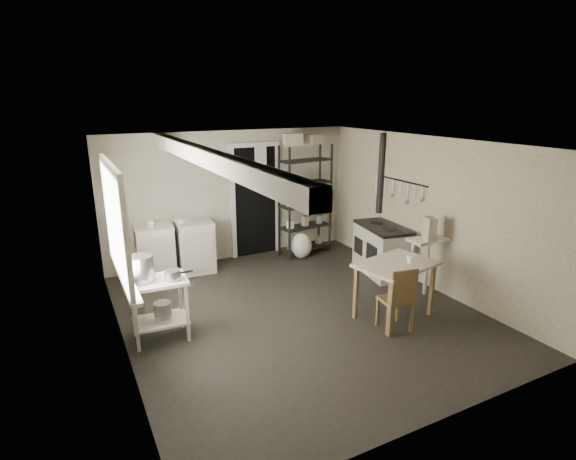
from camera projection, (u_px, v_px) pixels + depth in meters
name	position (u px, v px, depth m)	size (l,w,h in m)	color
floor	(298.00, 312.00, 6.19)	(5.00, 5.00, 0.00)	black
ceiling	(299.00, 143.00, 5.54)	(5.00, 5.00, 0.00)	silver
wall_back	(232.00, 196.00, 7.99)	(4.50, 0.02, 2.30)	#B3AD99
wall_front	(442.00, 309.00, 3.73)	(4.50, 0.02, 2.30)	#B3AD99
wall_left	(117.00, 259.00, 4.88)	(0.02, 5.00, 2.30)	#B3AD99
wall_right	(428.00, 213.00, 6.85)	(0.02, 5.00, 2.30)	#B3AD99
window	(114.00, 224.00, 4.96)	(0.12, 1.76, 1.28)	beige
doorway	(256.00, 202.00, 8.21)	(0.96, 0.10, 2.08)	beige
ceiling_beam	(205.00, 157.00, 5.04)	(0.18, 5.00, 0.18)	beige
wallpaper_panel	(427.00, 213.00, 6.84)	(0.01, 5.00, 2.30)	#B9B296
utensil_rail	(400.00, 181.00, 7.22)	(0.06, 1.20, 0.44)	#B7B7BA
prep_table	(160.00, 309.00, 5.39)	(0.68, 0.48, 0.78)	beige
stockpot	(141.00, 268.00, 5.20)	(0.28, 0.28, 0.30)	#B7B7BA
saucepan	(173.00, 274.00, 5.26)	(0.19, 0.19, 0.10)	#B7B7BA
bucket	(163.00, 311.00, 5.36)	(0.21, 0.21, 0.23)	#B7B7BA
base_cabinets	(175.00, 247.00, 7.42)	(1.31, 0.56, 0.86)	beige
mixing_bowl	(180.00, 218.00, 7.30)	(0.26, 0.26, 0.06)	white
counter_cup	(151.00, 221.00, 7.08)	(0.12, 0.12, 0.10)	white
shelf_rack	(305.00, 205.00, 8.24)	(0.97, 0.38, 2.04)	black
shelf_jar	(289.00, 184.00, 7.95)	(0.09, 0.09, 0.19)	white
storage_box_a	(292.00, 147.00, 7.82)	(0.30, 0.26, 0.21)	#C2B19C
storage_box_b	(314.00, 147.00, 8.05)	(0.27, 0.25, 0.17)	#C2B19C
stove	(382.00, 248.00, 7.44)	(0.58, 1.04, 0.82)	beige
stovepipe	(381.00, 174.00, 7.65)	(0.10, 0.10, 1.29)	black
side_ledge	(426.00, 268.00, 6.62)	(0.57, 0.31, 0.88)	beige
oats_box	(430.00, 231.00, 6.41)	(0.13, 0.22, 0.33)	#C2B19C
work_table	(394.00, 290.00, 5.96)	(1.01, 0.71, 0.77)	beige
table_cup	(410.00, 260.00, 5.83)	(0.11, 0.11, 0.10)	white
chair	(396.00, 294.00, 5.60)	(0.36, 0.37, 0.86)	brown
flour_sack	(301.00, 246.00, 8.20)	(0.39, 0.33, 0.47)	silver
floor_crock	(396.00, 293.00, 6.60)	(0.12, 0.12, 0.15)	white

